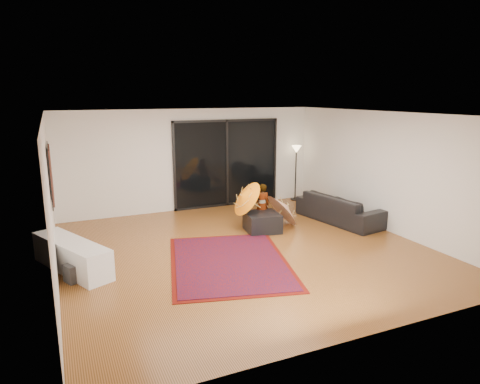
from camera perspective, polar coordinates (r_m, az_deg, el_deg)
floor at (r=8.71m, az=0.77°, el=-7.73°), size 7.00×7.00×0.00m
ceiling at (r=8.15m, az=0.83°, el=10.32°), size 7.00×7.00×0.00m
wall_back at (r=11.55m, az=-6.46°, el=4.28°), size 7.00×0.00×7.00m
wall_front at (r=5.45m, az=16.37°, el=-6.01°), size 7.00×0.00×7.00m
wall_left at (r=7.60m, az=-23.96°, el=-1.29°), size 0.00×7.00×7.00m
wall_right at (r=10.26m, az=18.89°, el=2.58°), size 0.00×7.00×7.00m
sliding_door at (r=11.88m, az=-1.78°, el=3.86°), size 3.06×0.07×2.40m
painting at (r=8.53m, az=-23.94°, el=2.22°), size 0.04×1.28×1.08m
media_console at (r=8.24m, az=-21.54°, el=-7.87°), size 1.27×1.99×0.55m
speaker at (r=7.79m, az=-21.28°, el=-9.99°), size 0.35×0.35×0.30m
persian_rug at (r=8.10m, az=-1.45°, el=-9.29°), size 2.82×3.44×0.02m
sofa at (r=10.79m, az=13.17°, el=-2.12°), size 1.26×2.40×0.67m
ottoman at (r=9.82m, az=2.99°, el=-4.02°), size 0.84×0.84×0.42m
floor_lamp at (r=12.61m, az=7.50°, el=4.63°), size 0.28×0.28×1.62m
child at (r=10.08m, az=2.95°, el=-1.77°), size 0.39×0.28×1.03m
parasol_orange at (r=9.75m, az=0.21°, el=-0.93°), size 0.64×0.87×0.89m
parasol_white at (r=10.23m, az=6.33°, el=-1.68°), size 0.72×0.93×0.97m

